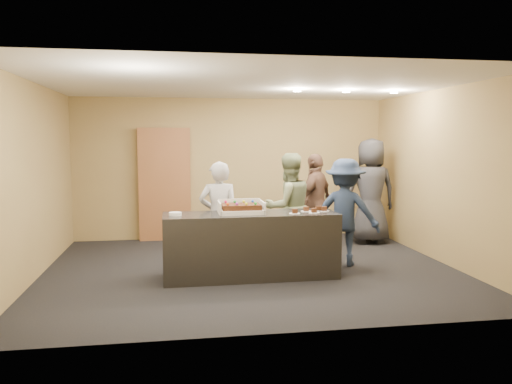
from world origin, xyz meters
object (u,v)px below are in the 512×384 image
(plate_stack, at_px, (175,214))
(person_dark_suit, at_px, (370,191))
(person_sage_man, at_px, (288,207))
(person_brown_extra, at_px, (316,202))
(sheet_cake, at_px, (241,206))
(serving_counter, at_px, (251,245))
(person_server_grey, at_px, (219,216))
(storage_cabinet, at_px, (165,184))
(cake_box, at_px, (241,210))
(person_navy_man, at_px, (345,212))

(plate_stack, height_order, person_dark_suit, person_dark_suit)
(person_sage_man, relative_size, person_dark_suit, 0.88)
(person_brown_extra, xyz_separation_m, person_dark_suit, (1.16, 0.41, 0.13))
(sheet_cake, bearing_deg, person_dark_suit, 36.34)
(plate_stack, bearing_deg, person_dark_suit, 29.32)
(sheet_cake, height_order, plate_stack, sheet_cake)
(serving_counter, bearing_deg, person_server_grey, 131.19)
(storage_cabinet, bearing_deg, person_server_grey, -70.99)
(person_sage_man, xyz_separation_m, person_dark_suit, (1.80, 1.10, 0.12))
(storage_cabinet, distance_m, sheet_cake, 3.04)
(person_sage_man, bearing_deg, person_brown_extra, -147.44)
(storage_cabinet, relative_size, plate_stack, 12.42)
(cake_box, distance_m, person_server_grey, 0.52)
(cake_box, bearing_deg, plate_stack, -176.05)
(cake_box, xyz_separation_m, person_server_grey, (-0.27, 0.43, -0.15))
(plate_stack, xyz_separation_m, person_navy_man, (2.55, 0.49, -0.11))
(serving_counter, distance_m, person_dark_suit, 3.24)
(plate_stack, height_order, person_brown_extra, person_brown_extra)
(person_brown_extra, bearing_deg, person_navy_man, 50.39)
(serving_counter, relative_size, person_sage_man, 1.41)
(serving_counter, height_order, person_server_grey, person_server_grey)
(plate_stack, xyz_separation_m, person_sage_man, (1.76, 0.90, -0.07))
(sheet_cake, relative_size, plate_stack, 3.06)
(sheet_cake, bearing_deg, person_brown_extra, 45.81)
(storage_cabinet, bearing_deg, plate_stack, -86.13)
(sheet_cake, relative_size, person_server_grey, 0.33)
(person_server_grey, bearing_deg, plate_stack, 40.23)
(person_server_grey, height_order, person_dark_suit, person_dark_suit)
(plate_stack, distance_m, person_dark_suit, 4.08)
(person_sage_man, bearing_deg, sheet_cake, 30.49)
(person_server_grey, bearing_deg, person_navy_man, -177.66)
(sheet_cake, relative_size, person_brown_extra, 0.31)
(serving_counter, bearing_deg, person_navy_man, 15.93)
(cake_box, distance_m, person_navy_man, 1.71)
(person_server_grey, bearing_deg, storage_cabinet, -68.65)
(storage_cabinet, height_order, person_dark_suit, storage_cabinet)
(plate_stack, relative_size, person_server_grey, 0.11)
(plate_stack, distance_m, person_server_grey, 0.81)
(cake_box, height_order, person_server_grey, person_server_grey)
(cake_box, relative_size, person_brown_extra, 0.37)
(sheet_cake, bearing_deg, plate_stack, -177.50)
(cake_box, bearing_deg, sheet_cake, -90.84)
(cake_box, bearing_deg, person_sage_man, 44.15)
(cake_box, bearing_deg, person_navy_man, 14.52)
(person_brown_extra, relative_size, person_dark_suit, 0.86)
(serving_counter, bearing_deg, person_brown_extra, 47.88)
(person_server_grey, bearing_deg, serving_counter, 134.15)
(storage_cabinet, distance_m, person_navy_man, 3.64)
(person_navy_man, bearing_deg, sheet_cake, 41.67)
(sheet_cake, bearing_deg, storage_cabinet, 111.01)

